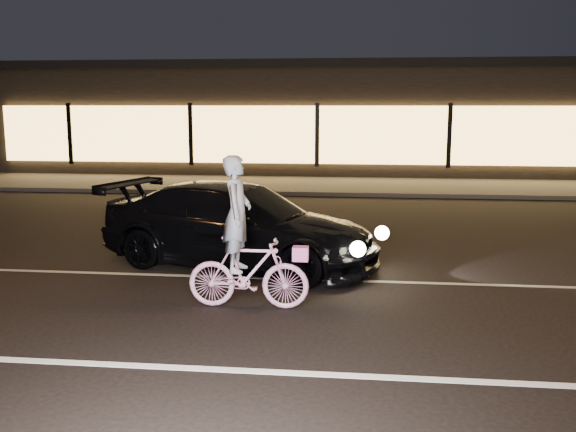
# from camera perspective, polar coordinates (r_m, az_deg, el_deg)

# --- Properties ---
(ground) EXTENTS (90.00, 90.00, 0.00)m
(ground) POSITION_cam_1_polar(r_m,az_deg,el_deg) (8.17, -4.67, -9.26)
(ground) COLOR black
(ground) RESTS_ON ground
(lane_stripe_near) EXTENTS (60.00, 0.12, 0.01)m
(lane_stripe_near) POSITION_cam_1_polar(r_m,az_deg,el_deg) (6.80, -7.16, -13.34)
(lane_stripe_near) COLOR silver
(lane_stripe_near) RESTS_ON ground
(lane_stripe_far) EXTENTS (60.00, 0.10, 0.01)m
(lane_stripe_far) POSITION_cam_1_polar(r_m,az_deg,el_deg) (10.05, -2.47, -5.52)
(lane_stripe_far) COLOR gray
(lane_stripe_far) RESTS_ON ground
(sidewalk) EXTENTS (30.00, 4.00, 0.12)m
(sidewalk) POSITION_cam_1_polar(r_m,az_deg,el_deg) (20.79, 2.23, 2.72)
(sidewalk) COLOR #383533
(sidewalk) RESTS_ON ground
(storefront) EXTENTS (25.40, 8.42, 4.20)m
(storefront) POSITION_cam_1_polar(r_m,az_deg,el_deg) (26.58, 3.23, 8.82)
(storefront) COLOR black
(storefront) RESTS_ON ground
(cyclist) EXTENTS (1.61, 0.56, 2.03)m
(cyclist) POSITION_cam_1_polar(r_m,az_deg,el_deg) (8.46, -3.82, -3.46)
(cyclist) COLOR #D83B94
(cyclist) RESTS_ON ground
(sedan) EXTENTS (5.11, 3.27, 1.38)m
(sedan) POSITION_cam_1_polar(r_m,az_deg,el_deg) (10.67, -4.38, -0.84)
(sedan) COLOR black
(sedan) RESTS_ON ground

